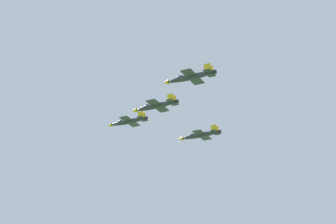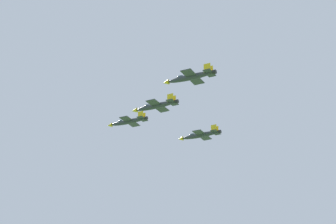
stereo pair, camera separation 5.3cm
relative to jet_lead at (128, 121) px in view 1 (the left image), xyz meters
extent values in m
ellipsoid|color=#2D3338|center=(0.02, 0.00, -0.06)|extent=(12.00, 3.80, 1.53)
cone|color=gold|center=(-6.50, -1.27, -0.06)|extent=(1.76, 1.57, 1.30)
ellipsoid|color=#334751|center=(-2.55, -0.50, 0.51)|extent=(2.23, 1.52, 0.89)
cube|color=#2D3338|center=(0.61, 0.12, -0.15)|extent=(4.31, 8.88, 0.15)
cube|color=gold|center=(1.35, -3.64, -0.11)|extent=(2.52, 1.06, 0.18)
cube|color=gold|center=(-0.13, 3.88, -0.11)|extent=(2.52, 1.06, 0.18)
cube|color=#2D3338|center=(4.94, 0.97, -0.06)|extent=(2.63, 4.37, 0.15)
cube|color=gold|center=(4.85, 0.17, 1.04)|extent=(1.71, 0.53, 2.21)
cube|color=gold|center=(4.56, 1.67, 1.04)|extent=(1.71, 0.53, 2.21)
cylinder|color=black|center=(6.21, 1.22, -0.06)|extent=(1.04, 1.22, 1.07)
ellipsoid|color=#2D3338|center=(20.14, -11.48, -4.38)|extent=(12.43, 3.66, 1.59)
cone|color=gold|center=(13.36, -12.65, -4.38)|extent=(1.79, 1.60, 1.35)
ellipsoid|color=#334751|center=(17.46, -11.94, -3.79)|extent=(2.29, 1.53, 0.93)
cube|color=#2D3338|center=(20.74, -11.37, -4.47)|extent=(4.28, 9.16, 0.16)
cube|color=gold|center=(21.42, -15.28, -4.43)|extent=(2.61, 1.04, 0.19)
cube|color=gold|center=(20.07, -7.47, -4.43)|extent=(2.61, 1.04, 0.19)
cube|color=#2D3338|center=(25.24, -10.60, -4.38)|extent=(2.63, 4.50, 0.16)
cube|color=gold|center=(25.13, -11.42, -3.24)|extent=(1.77, 0.51, 2.29)
cube|color=gold|center=(24.86, -9.86, -3.24)|extent=(1.77, 0.51, 2.29)
cylinder|color=black|center=(26.56, -10.37, -4.38)|extent=(1.06, 1.24, 1.11)
ellipsoid|color=#2D3338|center=(14.60, 18.01, -2.42)|extent=(12.51, 3.84, 1.60)
cone|color=gold|center=(7.79, 16.74, -2.42)|extent=(1.82, 1.63, 1.36)
ellipsoid|color=#334751|center=(11.91, 17.51, -1.83)|extent=(2.31, 1.57, 0.93)
cube|color=#2D3338|center=(15.21, 18.12, -2.51)|extent=(4.41, 9.25, 0.16)
cube|color=gold|center=(15.94, 14.19, -2.47)|extent=(2.63, 1.08, 0.19)
cube|color=gold|center=(14.48, 22.05, -2.47)|extent=(2.63, 1.08, 0.19)
cube|color=#2D3338|center=(19.73, 18.96, -2.42)|extent=(2.70, 4.55, 0.16)
cube|color=gold|center=(19.63, 18.13, -1.27)|extent=(1.78, 0.53, 2.31)
cube|color=gold|center=(19.34, 19.70, -1.27)|extent=(1.78, 0.53, 2.31)
cylinder|color=black|center=(21.06, 19.20, -2.42)|extent=(1.08, 1.26, 1.12)
ellipsoid|color=#2D3338|center=(40.25, -22.96, -6.19)|extent=(12.24, 3.94, 1.56)
cone|color=gold|center=(33.60, -24.30, -6.19)|extent=(1.80, 1.61, 1.33)
ellipsoid|color=#334751|center=(37.62, -23.49, -5.60)|extent=(2.28, 1.56, 0.91)
cube|color=#2D3338|center=(40.85, -22.84, -6.28)|extent=(4.45, 9.07, 0.16)
cube|color=gold|center=(41.62, -26.67, -6.23)|extent=(2.57, 1.09, 0.19)
cube|color=gold|center=(40.07, -19.01, -6.23)|extent=(2.57, 1.09, 0.19)
cube|color=#2D3338|center=(45.26, -21.95, -6.19)|extent=(2.70, 4.47, 0.16)
cube|color=gold|center=(45.17, -22.76, -5.06)|extent=(1.75, 0.55, 2.26)
cube|color=gold|center=(44.87, -21.23, -5.06)|extent=(1.75, 0.55, 2.26)
cylinder|color=black|center=(46.55, -21.69, -6.19)|extent=(1.07, 1.25, 1.10)
camera|label=1|loc=(126.81, -144.58, -81.24)|focal=72.19mm
camera|label=2|loc=(126.85, -144.55, -81.24)|focal=72.19mm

